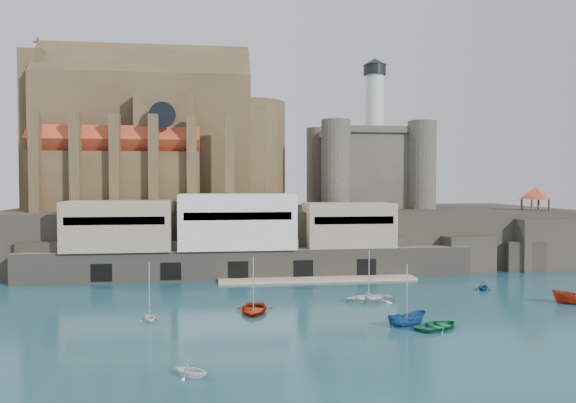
{
  "coord_description": "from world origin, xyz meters",
  "views": [
    {
      "loc": [
        -13.67,
        -65.14,
        14.91
      ],
      "look_at": [
        -0.73,
        32.0,
        11.49
      ],
      "focal_mm": 35.0,
      "sensor_mm": 36.0,
      "label": 1
    }
  ],
  "objects_px": {
    "pavilion": "(535,194)",
    "boat_0": "(253,312)",
    "castle_keep": "(367,164)",
    "boat_2": "(407,326)",
    "boat_1": "(190,376)",
    "church": "(157,143)"
  },
  "relations": [
    {
      "from": "pavilion",
      "to": "boat_0",
      "type": "bearing_deg",
      "value": -151.68
    },
    {
      "from": "castle_keep",
      "to": "boat_2",
      "type": "bearing_deg",
      "value": -101.09
    },
    {
      "from": "pavilion",
      "to": "boat_2",
      "type": "xyz_separation_m",
      "value": [
        -35.87,
        -35.66,
        -12.73
      ]
    },
    {
      "from": "castle_keep",
      "to": "boat_1",
      "type": "distance_m",
      "value": 72.88
    },
    {
      "from": "castle_keep",
      "to": "boat_0",
      "type": "xyz_separation_m",
      "value": [
        -25.27,
        -42.66,
        -18.31
      ]
    },
    {
      "from": "boat_1",
      "to": "boat_2",
      "type": "relative_size",
      "value": 0.69
    },
    {
      "from": "castle_keep",
      "to": "boat_2",
      "type": "height_order",
      "value": "castle_keep"
    },
    {
      "from": "pavilion",
      "to": "boat_0",
      "type": "distance_m",
      "value": 59.53
    },
    {
      "from": "boat_0",
      "to": "boat_2",
      "type": "xyz_separation_m",
      "value": [
        15.32,
        -8.08,
        0.0
      ]
    },
    {
      "from": "boat_1",
      "to": "boat_2",
      "type": "xyz_separation_m",
      "value": [
        21.63,
        12.34,
        0.0
      ]
    },
    {
      "from": "castle_keep",
      "to": "pavilion",
      "type": "relative_size",
      "value": 4.58
    },
    {
      "from": "boat_0",
      "to": "boat_1",
      "type": "height_order",
      "value": "boat_0"
    },
    {
      "from": "church",
      "to": "pavilion",
      "type": "height_order",
      "value": "church"
    },
    {
      "from": "boat_1",
      "to": "boat_2",
      "type": "bearing_deg",
      "value": -25.26
    },
    {
      "from": "pavilion",
      "to": "boat_0",
      "type": "xyz_separation_m",
      "value": [
        -51.19,
        -27.59,
        -12.73
      ]
    },
    {
      "from": "castle_keep",
      "to": "pavilion",
      "type": "bearing_deg",
      "value": -30.18
    },
    {
      "from": "castle_keep",
      "to": "boat_2",
      "type": "distance_m",
      "value": 54.85
    },
    {
      "from": "church",
      "to": "boat_1",
      "type": "bearing_deg",
      "value": -82.3
    },
    {
      "from": "boat_2",
      "to": "church",
      "type": "bearing_deg",
      "value": 14.92
    },
    {
      "from": "church",
      "to": "boat_1",
      "type": "height_order",
      "value": "church"
    },
    {
      "from": "boat_2",
      "to": "pavilion",
      "type": "bearing_deg",
      "value": -60.67
    },
    {
      "from": "church",
      "to": "boat_0",
      "type": "bearing_deg",
      "value": -71.03
    }
  ]
}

